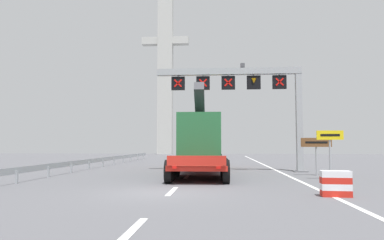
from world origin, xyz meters
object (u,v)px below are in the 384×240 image
object	(u,v)px
tourist_info_sign_brown	(316,146)
bridge_pylon_distant	(165,61)
crash_barrier_striped	(336,184)
overhead_lane_gantry	(248,88)
heavy_haul_truck_red	(201,142)
exit_sign_yellow	(330,143)

from	to	relation	value
tourist_info_sign_brown	bridge_pylon_distant	size ratio (longest dim) A/B	0.06
tourist_info_sign_brown	crash_barrier_striped	bearing A→B (deg)	-100.64
overhead_lane_gantry	heavy_haul_truck_red	size ratio (longest dim) A/B	0.72
bridge_pylon_distant	heavy_haul_truck_red	bearing A→B (deg)	-78.07
heavy_haul_truck_red	exit_sign_yellow	distance (m)	8.63
overhead_lane_gantry	heavy_haul_truck_red	world-z (taller)	overhead_lane_gantry
crash_barrier_striped	bridge_pylon_distant	size ratio (longest dim) A/B	0.03
heavy_haul_truck_red	crash_barrier_striped	xyz separation A→B (m)	(5.29, -11.20, -1.54)
overhead_lane_gantry	tourist_info_sign_brown	xyz separation A→B (m)	(3.69, -2.92, -3.94)
crash_barrier_striped	overhead_lane_gantry	bearing A→B (deg)	100.27
heavy_haul_truck_red	exit_sign_yellow	world-z (taller)	heavy_haul_truck_red
bridge_pylon_distant	overhead_lane_gantry	bearing A→B (deg)	-73.96
overhead_lane_gantry	heavy_haul_truck_red	bearing A→B (deg)	-174.69
overhead_lane_gantry	crash_barrier_striped	distance (m)	12.79
tourist_info_sign_brown	crash_barrier_striped	world-z (taller)	tourist_info_sign_brown
overhead_lane_gantry	exit_sign_yellow	world-z (taller)	overhead_lane_gantry
exit_sign_yellow	crash_barrier_striped	bearing A→B (deg)	-105.24
heavy_haul_truck_red	bridge_pylon_distant	xyz separation A→B (m)	(-9.12, 43.18, 15.92)
overhead_lane_gantry	heavy_haul_truck_red	xyz separation A→B (m)	(-3.21, -0.30, -3.66)
exit_sign_yellow	bridge_pylon_distant	bearing A→B (deg)	108.41
crash_barrier_striped	bridge_pylon_distant	world-z (taller)	bridge_pylon_distant
exit_sign_yellow	crash_barrier_striped	size ratio (longest dim) A/B	2.46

